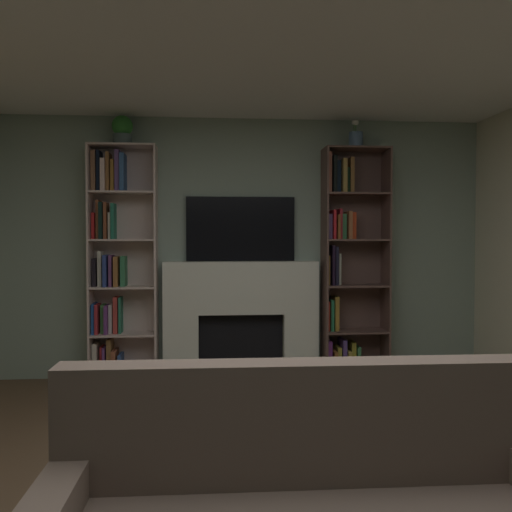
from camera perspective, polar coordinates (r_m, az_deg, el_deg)
name	(u,v)px	position (r m, az deg, el deg)	size (l,w,h in m)	color
wall_back_accent	(240,247)	(5.61, -1.60, 0.87)	(4.94, 0.06, 2.53)	gray
fireplace	(241,317)	(5.53, -1.52, -6.15)	(1.60, 0.50, 1.13)	white
tv	(241,229)	(5.55, -1.57, 2.74)	(1.06, 0.06, 0.63)	black
bookshelf_left	(116,263)	(5.54, -13.90, -0.68)	(0.63, 0.28, 2.23)	beige
bookshelf_right	(347,265)	(5.63, 9.14, -0.85)	(0.63, 0.31, 2.23)	brown
potted_plant	(122,130)	(5.57, -13.31, 12.25)	(0.20, 0.20, 0.27)	#465957
vase_with_flowers	(356,138)	(5.69, 10.01, 11.62)	(0.13, 0.13, 0.27)	#55759C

